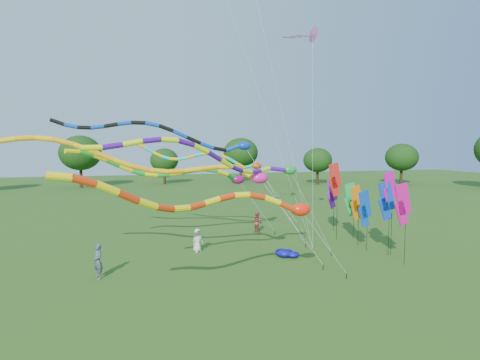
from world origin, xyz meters
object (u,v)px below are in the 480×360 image
object	(u,v)px
person_a	(197,240)
person_b	(98,261)
blue_nylon_heap	(290,253)
tube_kite_red	(228,202)
tube_kite_orange	(166,164)
person_c	(257,222)

from	to	relation	value
person_a	person_b	world-z (taller)	person_b
blue_nylon_heap	tube_kite_red	bearing A→B (deg)	-129.47
tube_kite_red	tube_kite_orange	xyz separation A→B (m)	(-2.12, 5.03, 1.43)
tube_kite_red	person_a	distance (m)	10.14
blue_nylon_heap	person_b	distance (m)	11.46
blue_nylon_heap	tube_kite_orange	bearing A→B (deg)	-166.73
person_b	person_a	bearing A→B (deg)	96.32
tube_kite_red	person_b	distance (m)	8.70
tube_kite_red	person_b	size ratio (longest dim) A/B	7.10
tube_kite_red	blue_nylon_heap	xyz separation A→B (m)	(5.66, 6.87, -4.38)
tube_kite_red	person_c	bearing A→B (deg)	51.06
tube_kite_orange	person_b	distance (m)	6.21
blue_nylon_heap	person_b	bearing A→B (deg)	-173.06
person_c	tube_kite_orange	bearing A→B (deg)	118.60
person_c	tube_kite_red	bearing A→B (deg)	137.55
tube_kite_red	person_c	size ratio (longest dim) A/B	8.09
tube_kite_orange	blue_nylon_heap	bearing A→B (deg)	22.54
tube_kite_red	person_a	world-z (taller)	tube_kite_red
person_a	tube_kite_orange	bearing A→B (deg)	-146.50
person_b	person_c	bearing A→B (deg)	99.25
tube_kite_orange	person_b	bearing A→B (deg)	-177.98
tube_kite_red	person_b	world-z (taller)	tube_kite_red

